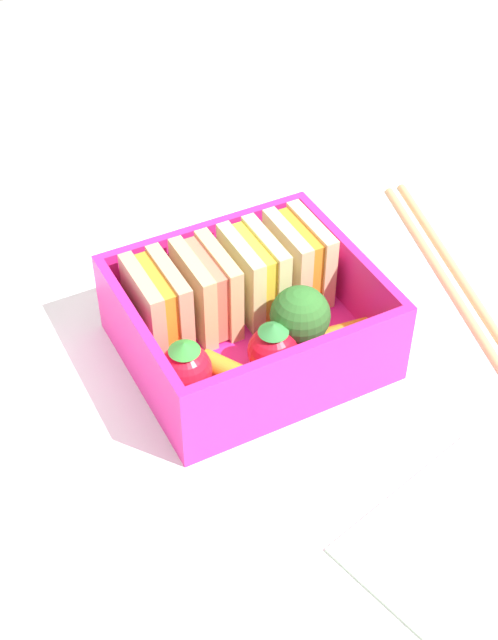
{
  "coord_description": "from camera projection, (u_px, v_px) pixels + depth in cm",
  "views": [
    {
      "loc": [
        -18.64,
        -35.83,
        40.19
      ],
      "look_at": [
        0.0,
        0.0,
        2.7
      ],
      "focal_mm": 50.0,
      "sensor_mm": 36.0,
      "label": 1
    }
  ],
  "objects": [
    {
      "name": "carrot_stick_far_left",
      "position": [
        348.0,
        330.0,
        0.56
      ],
      "size": [
        3.6,
        1.48,
        1.09
      ],
      "primitive_type": "cylinder",
      "rotation": [
        1.57,
        0.0,
        4.6
      ],
      "color": "orange",
      "rests_on": "bento_tray"
    },
    {
      "name": "carrot_stick_left",
      "position": [
        233.0,
        374.0,
        0.53
      ],
      "size": [
        3.38,
        4.42,
        1.43
      ],
      "primitive_type": "cylinder",
      "rotation": [
        1.57,
        0.0,
        0.52
      ],
      "color": "orange",
      "rests_on": "bento_tray"
    },
    {
      "name": "ground_plane",
      "position": [
        249.0,
        362.0,
        0.58
      ],
      "size": [
        120.0,
        120.0,
        2.0
      ],
      "primitive_type": "cube",
      "color": "white"
    },
    {
      "name": "chopstick_pair",
      "position": [
        449.0,
        271.0,
        0.62
      ],
      "size": [
        7.05,
        21.8,
        0.7
      ],
      "color": "tan",
      "rests_on": "ground_plane"
    },
    {
      "name": "bento_rim",
      "position": [
        249.0,
        310.0,
        0.55
      ],
      "size": [
        15.04,
        13.22,
        4.65
      ],
      "color": "#F2238F",
      "rests_on": "bento_tray"
    },
    {
      "name": "bento_tray",
      "position": [
        249.0,
        344.0,
        0.57
      ],
      "size": [
        15.04,
        13.22,
        1.2
      ],
      "primitive_type": "cube",
      "color": "#F2238F",
      "rests_on": "ground_plane"
    },
    {
      "name": "broccoli_floret",
      "position": [
        300.0,
        316.0,
        0.54
      ],
      "size": [
        3.7,
        3.7,
        4.6
      ],
      "color": "#86C068",
      "rests_on": "bento_tray"
    },
    {
      "name": "strawberry_left",
      "position": [
        186.0,
        368.0,
        0.52
      ],
      "size": [
        3.14,
        3.14,
        3.74
      ],
      "color": "red",
      "rests_on": "bento_tray"
    },
    {
      "name": "sandwich_center_left",
      "position": [
        206.0,
        290.0,
        0.55
      ],
      "size": [
        2.67,
        5.14,
        5.35
      ],
      "color": "#DFB47C",
      "rests_on": "bento_tray"
    },
    {
      "name": "sandwich_left",
      "position": [
        157.0,
        306.0,
        0.54
      ],
      "size": [
        2.67,
        5.14,
        5.35
      ],
      "color": "tan",
      "rests_on": "bento_tray"
    },
    {
      "name": "sandwich_center_right",
      "position": [
        299.0,
        259.0,
        0.58
      ],
      "size": [
        2.67,
        5.14,
        5.35
      ],
      "color": "beige",
      "rests_on": "bento_tray"
    },
    {
      "name": "strawberry_far_left",
      "position": [
        270.0,
        351.0,
        0.53
      ],
      "size": [
        3.08,
        3.08,
        3.68
      ],
      "color": "red",
      "rests_on": "bento_tray"
    },
    {
      "name": "folded_napkin",
      "position": [
        470.0,
        540.0,
        0.46
      ],
      "size": [
        13.99,
        11.89,
        0.4
      ],
      "primitive_type": "cube",
      "rotation": [
        0.0,
        0.0,
        0.25
      ],
      "color": "silver",
      "rests_on": "ground_plane"
    },
    {
      "name": "sandwich_center",
      "position": [
        253.0,
        274.0,
        0.57
      ],
      "size": [
        2.67,
        5.14,
        5.35
      ],
      "color": "beige",
      "rests_on": "bento_tray"
    }
  ]
}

